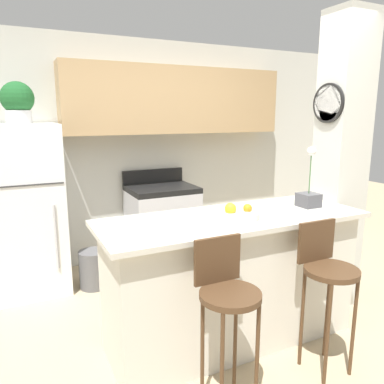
{
  "coord_description": "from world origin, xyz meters",
  "views": [
    {
      "loc": [
        -1.42,
        -2.23,
        1.71
      ],
      "look_at": [
        0.0,
        0.7,
        1.04
      ],
      "focal_mm": 35.0,
      "sensor_mm": 36.0,
      "label": 1
    }
  ],
  "objects": [
    {
      "name": "refrigerator",
      "position": [
        -1.32,
        1.62,
        0.81
      ],
      "size": [
        0.66,
        0.72,
        1.63
      ],
      "color": "white",
      "rests_on": "ground_plane"
    },
    {
      "name": "pillar_right",
      "position": [
        1.15,
        0.12,
        1.28
      ],
      "size": [
        0.38,
        0.32,
        2.55
      ],
      "color": "silver",
      "rests_on": "ground_plane"
    },
    {
      "name": "ground_plane",
      "position": [
        0.0,
        0.0,
        0.0
      ],
      "size": [
        14.0,
        14.0,
        0.0
      ],
      "primitive_type": "plane",
      "color": "tan"
    },
    {
      "name": "bar_stool_right",
      "position": [
        0.38,
        -0.55,
        0.68
      ],
      "size": [
        0.35,
        0.35,
        1.02
      ],
      "color": "#4C331E",
      "rests_on": "ground_plane"
    },
    {
      "name": "fruit_bowl",
      "position": [
        -0.01,
        -0.07,
        1.02
      ],
      "size": [
        0.29,
        0.29,
        0.12
      ],
      "color": "silver",
      "rests_on": "counter_bar"
    },
    {
      "name": "wall_back",
      "position": [
        0.15,
        1.94,
        1.53
      ],
      "size": [
        5.6,
        0.38,
        2.55
      ],
      "color": "silver",
      "rests_on": "ground_plane"
    },
    {
      "name": "trash_bin",
      "position": [
        -0.78,
        1.37,
        0.19
      ],
      "size": [
        0.28,
        0.28,
        0.38
      ],
      "color": "#59595B",
      "rests_on": "ground_plane"
    },
    {
      "name": "bar_stool_left",
      "position": [
        -0.38,
        -0.55,
        0.68
      ],
      "size": [
        0.35,
        0.35,
        1.02
      ],
      "color": "#4C331E",
      "rests_on": "ground_plane"
    },
    {
      "name": "orchid_vase",
      "position": [
        0.69,
        -0.01,
        1.09
      ],
      "size": [
        0.15,
        0.15,
        0.48
      ],
      "color": "#4C4C51",
      "rests_on": "counter_bar"
    },
    {
      "name": "potted_plant_on_fridge",
      "position": [
        -1.32,
        1.62,
        1.83
      ],
      "size": [
        0.3,
        0.3,
        0.38
      ],
      "color": "silver",
      "rests_on": "refrigerator"
    },
    {
      "name": "stove_range",
      "position": [
        0.09,
        1.68,
        0.46
      ],
      "size": [
        0.75,
        0.61,
        1.07
      ],
      "color": "silver",
      "rests_on": "ground_plane"
    },
    {
      "name": "counter_bar",
      "position": [
        0.0,
        0.0,
        0.5
      ],
      "size": [
        1.98,
        0.73,
        0.99
      ],
      "color": "silver",
      "rests_on": "ground_plane"
    }
  ]
}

